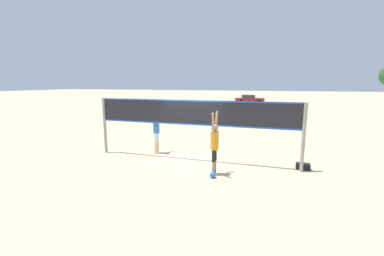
# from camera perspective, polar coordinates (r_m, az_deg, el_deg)

# --- Properties ---
(ground_plane) EXTENTS (200.00, 200.00, 0.00)m
(ground_plane) POSITION_cam_1_polar(r_m,az_deg,el_deg) (10.59, 0.00, -7.29)
(ground_plane) COLOR #C6B28C
(volleyball_net) EXTENTS (8.40, 0.13, 2.48)m
(volleyball_net) POSITION_cam_1_polar(r_m,az_deg,el_deg) (10.21, 0.00, 2.20)
(volleyball_net) COLOR gray
(volleyball_net) RESTS_ON ground_plane
(player_spiker) EXTENTS (0.28, 0.71, 2.19)m
(player_spiker) POSITION_cam_1_polar(r_m,az_deg,el_deg) (8.79, 5.02, -3.12)
(player_spiker) COLOR tan
(player_spiker) RESTS_ON ground_plane
(player_blocker) EXTENTS (0.28, 0.72, 2.29)m
(player_blocker) POSITION_cam_1_polar(r_m,az_deg,el_deg) (11.57, -7.94, 0.28)
(player_blocker) COLOR beige
(player_blocker) RESTS_ON ground_plane
(volleyball) EXTENTS (0.21, 0.21, 0.21)m
(volleyball) POSITION_cam_1_polar(r_m,az_deg,el_deg) (8.77, 4.64, -10.31)
(volleyball) COLOR blue
(volleyball) RESTS_ON ground_plane
(gear_bag) EXTENTS (0.48, 0.33, 0.21)m
(gear_bag) POSITION_cam_1_polar(r_m,az_deg,el_deg) (10.42, 23.43, -7.82)
(gear_bag) COLOR black
(gear_bag) RESTS_ON ground_plane
(parked_car_near) EXTENTS (4.63, 2.77, 1.33)m
(parked_car_near) POSITION_cam_1_polar(r_m,az_deg,el_deg) (41.16, 12.54, 6.18)
(parked_car_near) COLOR maroon
(parked_car_near) RESTS_ON ground_plane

